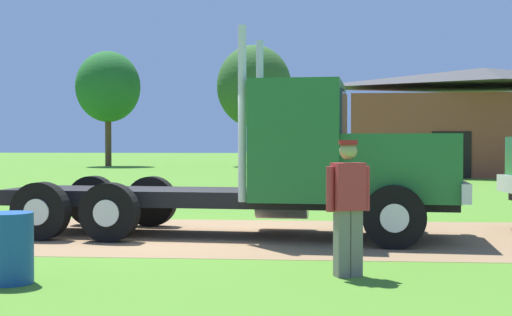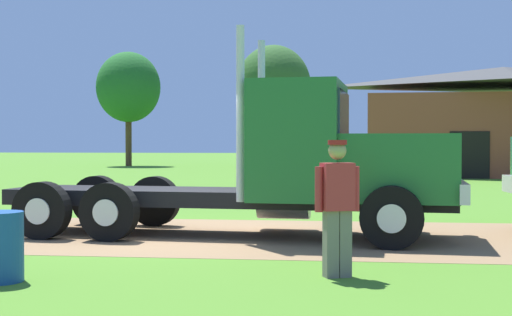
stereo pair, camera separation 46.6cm
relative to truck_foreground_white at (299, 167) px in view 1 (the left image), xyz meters
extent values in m
plane|color=#497D24|center=(-2.31, 0.05, -1.25)|extent=(200.00, 200.00, 0.00)
cube|color=#8A6B49|center=(-2.31, 0.05, -1.25)|extent=(120.00, 5.25, 0.01)
cube|color=black|center=(-1.31, 0.09, -0.56)|extent=(8.17, 2.19, 0.28)
cube|color=#23662D|center=(1.74, -0.16, 0.01)|extent=(2.10, 2.17, 1.14)
cube|color=silver|center=(2.76, -0.24, -0.38)|extent=(0.34, 2.22, 0.32)
cube|color=#23662D|center=(0.02, -0.02, 0.47)|extent=(1.69, 2.43, 2.05)
cube|color=#2D3D4C|center=(0.79, -0.08, 0.88)|extent=(0.20, 1.92, 0.90)
cylinder|color=silver|center=(-0.78, 0.97, 0.92)|extent=(0.14, 0.14, 2.96)
cylinder|color=silver|center=(-0.92, -0.86, 0.92)|extent=(0.14, 0.14, 2.96)
cylinder|color=silver|center=(-0.35, 1.03, -0.77)|extent=(1.04, 0.60, 0.52)
cylinder|color=black|center=(1.74, 1.00, -0.75)|extent=(1.03, 0.38, 1.01)
cylinder|color=silver|center=(1.75, 1.16, -0.75)|extent=(0.45, 0.08, 0.45)
cylinder|color=black|center=(1.55, -1.30, -0.75)|extent=(1.03, 0.38, 1.01)
cylinder|color=silver|center=(1.54, -1.46, -0.75)|extent=(0.45, 0.08, 0.45)
cylinder|color=black|center=(-4.24, 1.49, -0.75)|extent=(1.03, 0.38, 1.01)
cylinder|color=silver|center=(-4.23, 1.65, -0.75)|extent=(0.45, 0.08, 0.45)
cylinder|color=black|center=(-4.43, -0.81, -0.75)|extent=(1.03, 0.38, 1.01)
cylinder|color=silver|center=(-4.44, -0.97, -0.75)|extent=(0.45, 0.08, 0.45)
cylinder|color=black|center=(-3.00, 1.39, -0.75)|extent=(1.03, 0.38, 1.01)
cylinder|color=silver|center=(-2.98, 1.55, -0.75)|extent=(0.45, 0.08, 0.45)
cylinder|color=black|center=(-3.18, -0.91, -0.75)|extent=(1.03, 0.38, 1.01)
cylinder|color=silver|center=(-3.20, -1.07, -0.75)|extent=(0.45, 0.08, 0.45)
cube|color=#B22D33|center=(0.72, -3.76, -0.11)|extent=(0.45, 0.38, 0.59)
sphere|color=#97945E|center=(0.72, -3.76, 0.34)|extent=(0.23, 0.23, 0.23)
cylinder|color=maroon|center=(0.72, -3.76, 0.44)|extent=(0.24, 0.24, 0.06)
cube|color=slate|center=(0.64, -3.80, -0.83)|extent=(0.21, 0.23, 0.84)
cube|color=slate|center=(0.80, -3.73, -0.83)|extent=(0.21, 0.23, 0.84)
cylinder|color=#B22D33|center=(0.49, -3.85, -0.14)|extent=(0.10, 0.10, 0.57)
cylinder|color=#B22D33|center=(0.95, -3.68, -0.14)|extent=(0.10, 0.10, 0.57)
cylinder|color=#19478C|center=(-3.35, -4.57, -0.83)|extent=(0.58, 0.58, 0.85)
cube|color=brown|center=(8.73, 24.78, 0.77)|extent=(13.66, 6.97, 4.03)
pyramid|color=#3A3A3A|center=(8.73, 24.78, 3.74)|extent=(14.34, 7.32, 0.96)
cube|color=black|center=(6.58, 21.67, -0.15)|extent=(1.80, 0.14, 2.20)
cylinder|color=#513823|center=(-14.42, 37.21, 0.65)|extent=(0.44, 0.44, 3.80)
ellipsoid|color=#215F24|center=(-14.42, 37.21, 4.36)|extent=(4.54, 4.54, 4.99)
cylinder|color=#513823|center=(-4.17, 38.28, 0.52)|extent=(0.44, 0.44, 3.55)
ellipsoid|color=#2F5A25|center=(-4.17, 38.28, 4.41)|extent=(5.28, 5.28, 5.81)
camera|label=1|loc=(0.34, -12.95, 0.44)|focal=50.96mm
camera|label=2|loc=(0.80, -12.90, 0.44)|focal=50.96mm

